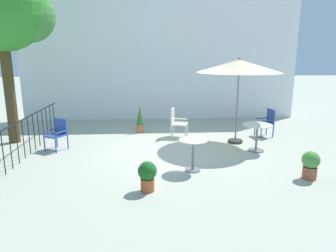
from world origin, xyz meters
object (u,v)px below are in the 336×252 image
(potted_plant_0, at_px, (310,164))
(patio_chair_2, at_px, (267,121))
(shade_tree, at_px, (2,5))
(potted_plant_2, at_px, (147,174))
(patio_chair_0, at_px, (177,121))
(cafe_table_1, at_px, (257,132))
(potted_plant_3, at_px, (140,119))
(patio_chair_1, at_px, (58,132))
(cafe_table_0, at_px, (193,149))
(patio_umbrella_0, at_px, (239,67))

(potted_plant_0, bearing_deg, patio_chair_2, 83.60)
(shade_tree, relative_size, potted_plant_2, 8.64)
(potted_plant_0, bearing_deg, patio_chair_0, 124.98)
(cafe_table_1, bearing_deg, patio_chair_0, 141.57)
(patio_chair_2, bearing_deg, shade_tree, -178.69)
(shade_tree, bearing_deg, potted_plant_3, 14.43)
(cafe_table_1, bearing_deg, potted_plant_3, 144.66)
(patio_chair_1, bearing_deg, cafe_table_0, -27.79)
(potted_plant_0, relative_size, potted_plant_2, 1.01)
(patio_umbrella_0, relative_size, patio_chair_2, 2.83)
(patio_chair_0, distance_m, potted_plant_3, 1.38)
(patio_chair_2, bearing_deg, potted_plant_2, -134.66)
(patio_chair_2, xyz_separation_m, potted_plant_0, (-0.40, -3.53, -0.18))
(shade_tree, distance_m, potted_plant_0, 8.95)
(cafe_table_0, bearing_deg, patio_chair_0, 91.93)
(cafe_table_1, xyz_separation_m, patio_chair_1, (-5.51, 0.52, -0.04))
(patio_chair_0, bearing_deg, patio_chair_1, -161.95)
(cafe_table_0, height_order, potted_plant_2, cafe_table_0)
(potted_plant_2, bearing_deg, potted_plant_0, 6.45)
(patio_umbrella_0, distance_m, patio_chair_0, 2.58)
(cafe_table_1, xyz_separation_m, patio_chair_0, (-2.07, 1.64, -0.01))
(cafe_table_0, distance_m, patio_chair_0, 3.00)
(potted_plant_2, xyz_separation_m, potted_plant_3, (-0.26, 4.70, 0.11))
(patio_chair_2, bearing_deg, cafe_table_0, -134.44)
(potted_plant_3, bearing_deg, patio_chair_1, -141.27)
(patio_chair_0, xyz_separation_m, potted_plant_3, (-1.20, 0.68, -0.06))
(cafe_table_0, relative_size, patio_chair_0, 0.80)
(patio_chair_2, height_order, potted_plant_0, patio_chair_2)
(cafe_table_0, xyz_separation_m, potted_plant_2, (-1.04, -1.03, -0.16))
(patio_chair_2, distance_m, potted_plant_3, 4.21)
(cafe_table_0, relative_size, potted_plant_2, 1.22)
(cafe_table_1, distance_m, patio_chair_1, 5.54)
(patio_chair_2, xyz_separation_m, potted_plant_2, (-3.88, -3.92, -0.17))
(patio_chair_0, bearing_deg, potted_plant_2, -103.14)
(patio_umbrella_0, bearing_deg, potted_plant_3, 153.60)
(cafe_table_0, distance_m, patio_chair_1, 4.01)
(patio_umbrella_0, xyz_separation_m, cafe_table_1, (0.34, -0.86, -1.74))
(patio_umbrella_0, bearing_deg, cafe_table_0, -126.20)
(patio_chair_2, bearing_deg, potted_plant_0, -96.40)
(cafe_table_1, distance_m, potted_plant_0, 2.06)
(patio_chair_0, height_order, patio_chair_1, patio_chair_0)
(cafe_table_1, bearing_deg, patio_chair_1, 174.66)
(patio_chair_2, distance_m, potted_plant_0, 3.55)
(potted_plant_0, xyz_separation_m, potted_plant_2, (-3.48, -0.39, 0.01))
(patio_chair_0, relative_size, potted_plant_0, 1.51)
(shade_tree, xyz_separation_m, potted_plant_2, (4.00, -3.74, -3.61))
(cafe_table_1, relative_size, patio_chair_0, 0.86)
(shade_tree, bearing_deg, patio_chair_0, 3.27)
(patio_chair_1, height_order, potted_plant_2, patio_chair_1)
(shade_tree, xyz_separation_m, patio_chair_1, (1.49, -0.84, -3.46))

